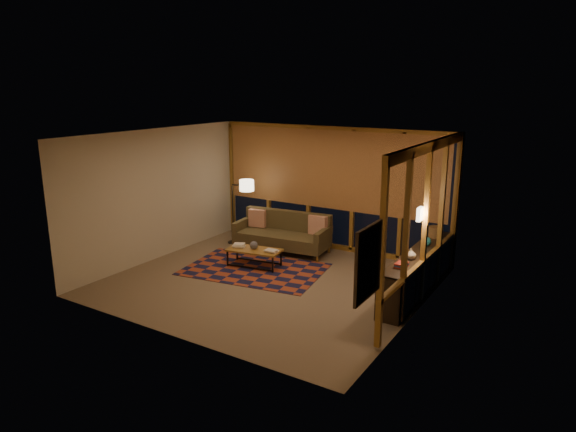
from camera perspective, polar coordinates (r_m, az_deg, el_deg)
The scene contains 21 objects.
floor at distance 9.62m, azimuth -2.14°, elevation -7.30°, with size 5.50×5.00×0.01m, color #8C7458.
ceiling at distance 8.97m, azimuth -2.30°, elevation 8.93°, with size 5.50×5.00×0.01m, color white.
walls at distance 9.20m, azimuth -2.22°, elevation 0.53°, with size 5.51×5.01×2.70m.
window_wall_back at distance 11.25m, azimuth 4.71°, elevation 3.07°, with size 5.30×0.16×2.60m, color #B47525, non-canonical shape.
window_wall_right at distance 8.62m, azimuth 15.05°, elevation -0.92°, with size 0.16×3.70×2.60m, color #B47525, non-canonical shape.
wall_art at distance 6.37m, azimuth 8.83°, elevation -5.10°, with size 0.06×0.74×0.94m, color red, non-canonical shape.
wall_sconce at distance 8.45m, azimuth 14.45°, elevation 0.21°, with size 0.12×0.18×0.22m, color #FFE9BD, non-canonical shape.
sofa at distance 11.17m, azimuth -0.69°, elevation -1.89°, with size 2.04×0.83×0.84m, color brown, non-canonical shape.
pillow_left at distance 11.58m, azimuth -3.42°, elevation -0.32°, with size 0.39×0.13×0.39m, color #B83211, non-canonical shape.
pillow_right at distance 10.99m, azimuth 3.34°, elevation -1.07°, with size 0.42×0.14×0.42m, color #B83211, non-canonical shape.
area_rug at distance 10.23m, azimuth -3.74°, elevation -5.91°, with size 2.66×1.78×0.01m, color #983C22.
coffee_table at distance 10.34m, azimuth -3.76°, elevation -4.66°, with size 1.08×0.50×0.36m, color #B47525, non-canonical shape.
book_stack_a at distance 10.44m, azimuth -5.50°, elevation -3.28°, with size 0.23×0.18×0.07m, color white, non-canonical shape.
book_stack_b at distance 10.11m, azimuth -1.85°, elevation -3.88°, with size 0.23×0.18×0.05m, color white, non-canonical shape.
ceramic_pot at distance 10.29m, azimuth -3.82°, elevation -3.23°, with size 0.16×0.16×0.16m, color black.
floor_lamp at distance 11.78m, azimuth -6.16°, elevation 0.54°, with size 0.50×0.33×1.49m, color black, non-canonical shape.
bookshelf at distance 9.33m, azimuth 14.27°, elevation -6.01°, with size 0.40×2.97×0.74m, color black, non-canonical shape.
basket at distance 10.12m, azimuth 16.08°, elevation -1.71°, with size 0.27×0.27×0.20m, color brown.
teal_bowl at distance 9.51m, azimuth 15.10°, elevation -2.75°, with size 0.17×0.17×0.17m, color teal.
vase at distance 8.75m, azimuth 13.50°, elevation -4.12°, with size 0.17×0.17×0.18m, color #BFAE8E.
shelf_book_stack at distance 8.37m, azimuth 12.50°, elevation -5.32°, with size 0.18×0.25×0.07m, color white, non-canonical shape.
Camera 1 is at (5.00, -7.40, 3.56)m, focal length 32.00 mm.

